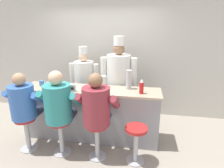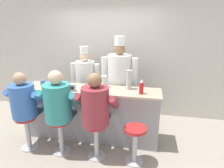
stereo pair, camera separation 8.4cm
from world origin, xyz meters
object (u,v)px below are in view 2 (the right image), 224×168
Objects in this scene: cup_stack_steel at (129,80)px; diner_seated_maroon at (96,108)px; ketchup_bottle_red at (141,87)px; breakfast_plate at (84,88)px; mustard_bottle_yellow at (97,87)px; napkin_dispenser_chrome at (73,88)px; coffee_mug_tan at (63,87)px; empty_stool_round at (135,139)px; diner_seated_blue at (25,103)px; cereal_bowl at (98,88)px; diner_seated_teal at (59,104)px; hot_sauce_bottle_orange at (92,87)px; coffee_mug_blue at (43,83)px; water_pitcher_clear at (104,81)px; cook_in_whites_near at (86,81)px; cook_in_whites_far at (119,79)px.

diner_seated_maroon is at bearing -122.97° from cup_stack_steel.
ketchup_bottle_red is 1.15× the size of breakfast_plate.
cup_stack_steel is 0.84m from diner_seated_maroon.
mustard_bottle_yellow reaches higher than napkin_dispenser_chrome.
ketchup_bottle_red is 1.39m from coffee_mug_tan.
napkin_dispenser_chrome is 0.20× the size of empty_stool_round.
empty_stool_round is at bearing -1.04° from diner_seated_blue.
napkin_dispenser_chrome reaches higher than coffee_mug_tan.
cereal_bowl is 0.10× the size of diner_seated_teal.
cup_stack_steel is at bearing 20.30° from hot_sauce_bottle_orange.
diner_seated_maroon reaches higher than hot_sauce_bottle_orange.
diner_seated_blue is 1.90m from empty_stool_round.
breakfast_plate is at bearing 153.73° from mustard_bottle_yellow.
mustard_bottle_yellow is (-0.73, -0.08, -0.01)m from ketchup_bottle_red.
napkin_dispenser_chrome is at bearing 26.55° from diner_seated_blue.
empty_stool_round is at bearing -18.95° from napkin_dispenser_chrome.
napkin_dispenser_chrome is at bearing -16.05° from coffee_mug_tan.
cup_stack_steel is (1.64, 0.09, 0.12)m from coffee_mug_blue.
coffee_mug_blue is at bearing 178.12° from cereal_bowl.
water_pitcher_clear is 0.78m from cook_in_whites_near.
cook_in_whites_near is (-1.02, 0.56, -0.24)m from cup_stack_steel.
cook_in_whites_far reaches higher than diner_seated_maroon.
breakfast_plate is 0.12× the size of cook_in_whites_far.
coffee_mug_tan is (-0.62, -0.11, 0.02)m from cereal_bowl.
coffee_mug_blue is at bearing -133.52° from cook_in_whites_near.
cook_in_whites_near is at bearing 148.17° from ketchup_bottle_red.
empty_stool_round is at bearing -74.70° from cup_stack_steel.
diner_seated_blue reaches higher than cup_stack_steel.
cereal_bowl is at bearing 50.49° from hot_sauce_bottle_orange.
diner_seated_maroon is at bearing -86.74° from water_pitcher_clear.
diner_seated_blue is at bearing -142.54° from cook_in_whites_far.
mustard_bottle_yellow is 0.12× the size of cook_in_whites_far.
cook_in_whites_near is (-0.52, 0.86, -0.17)m from mustard_bottle_yellow.
empty_stool_round is at bearing -48.16° from water_pitcher_clear.
cook_in_whites_near reaches higher than mustard_bottle_yellow.
hot_sauce_bottle_orange is 0.69× the size of breakfast_plate.
water_pitcher_clear is 1.50× the size of coffee_mug_blue.
coffee_mug_tan is at bearing 105.25° from diner_seated_teal.
ketchup_bottle_red is at bearing 4.45° from napkin_dispenser_chrome.
hot_sauce_bottle_orange is at bearing -23.53° from breakfast_plate.
hot_sauce_bottle_orange is 0.25× the size of empty_stool_round.
cook_in_whites_far is (0.70, 0.73, -0.01)m from napkin_dispenser_chrome.
cook_in_whites_far is at bearing -10.12° from cook_in_whites_near.
cook_in_whites_far is at bearing 80.36° from diner_seated_maroon.
coffee_mug_tan is at bearing -157.74° from water_pitcher_clear.
breakfast_plate is 1.58× the size of coffee_mug_blue.
ketchup_bottle_red is 0.42× the size of empty_stool_round.
water_pitcher_clear is at bearing 175.25° from cup_stack_steel.
mustard_bottle_yellow is 0.17× the size of diner_seated_blue.
diner_seated_blue is (-0.87, -0.51, -0.15)m from breakfast_plate.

